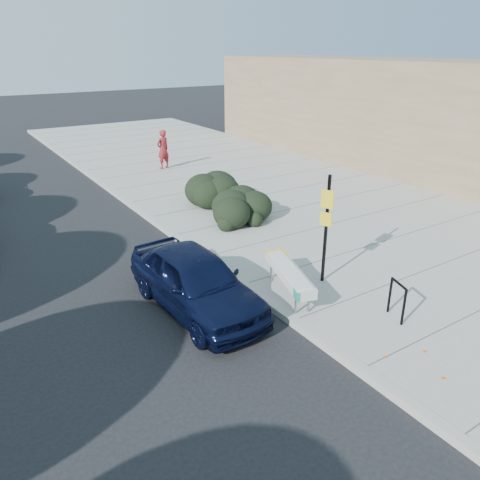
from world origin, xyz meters
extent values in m
plane|color=black|center=(0.00, 0.00, 0.00)|extent=(120.00, 120.00, 0.00)
cube|color=gray|center=(5.60, 5.00, 0.07)|extent=(11.20, 50.00, 0.15)
cube|color=#9E9E99|center=(0.00, 5.00, 0.08)|extent=(0.22, 50.00, 0.17)
cylinder|color=gray|center=(0.17, 0.21, 0.37)|extent=(0.05, 0.05, 0.44)
cylinder|color=gray|center=(0.47, 0.11, 0.37)|extent=(0.05, 0.05, 0.44)
cylinder|color=gray|center=(0.73, 1.89, 0.37)|extent=(0.05, 0.05, 0.44)
cylinder|color=gray|center=(1.03, 1.79, 0.37)|extent=(0.05, 0.05, 0.44)
cylinder|color=gray|center=(0.45, 1.05, 0.56)|extent=(0.60, 1.69, 0.04)
cylinder|color=gray|center=(0.75, 0.95, 0.56)|extent=(0.60, 1.69, 0.04)
cube|color=#B2B2B2|center=(0.60, 1.00, 0.71)|extent=(1.17, 2.34, 0.24)
cube|color=yellow|center=(0.89, 1.87, 0.84)|extent=(0.60, 0.59, 0.02)
cube|color=teal|center=(0.06, 0.08, 0.71)|extent=(0.13, 0.27, 0.22)
cylinder|color=black|center=(1.80, -1.40, 0.58)|extent=(0.06, 0.06, 0.85)
cylinder|color=black|center=(1.98, -0.88, 0.58)|extent=(0.06, 0.06, 0.85)
cylinder|color=black|center=(1.89, -1.14, 1.00)|extent=(0.23, 0.54, 0.06)
cube|color=black|center=(1.76, 1.07, 1.55)|extent=(0.08, 0.08, 2.79)
cube|color=yellow|center=(1.71, 1.05, 2.35)|extent=(0.13, 0.31, 0.45)
cube|color=yellow|center=(1.71, 1.05, 1.85)|extent=(0.12, 0.29, 0.34)
ellipsoid|color=black|center=(2.40, 7.00, 0.83)|extent=(2.75, 3.97, 1.35)
imported|color=black|center=(-1.47, 1.86, 0.72)|extent=(1.91, 4.32, 1.45)
imported|color=maroon|center=(3.38, 14.28, 1.08)|extent=(0.77, 0.61, 1.87)
camera|label=1|loc=(-5.85, -6.73, 5.73)|focal=35.00mm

